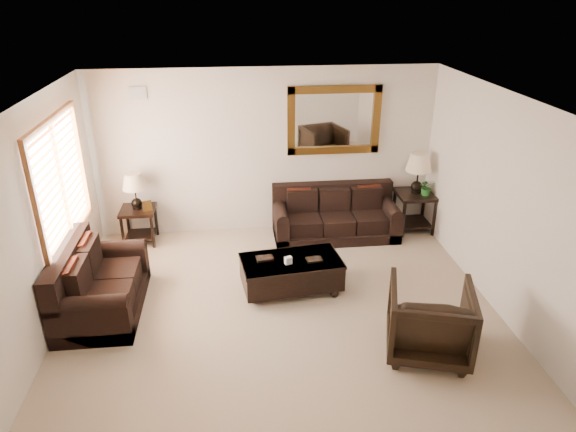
{
  "coord_description": "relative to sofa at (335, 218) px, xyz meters",
  "views": [
    {
      "loc": [
        -0.52,
        -5.47,
        3.86
      ],
      "look_at": [
        0.15,
        0.6,
        1.07
      ],
      "focal_mm": 32.0,
      "sensor_mm": 36.0,
      "label": 1
    }
  ],
  "objects": [
    {
      "name": "room",
      "position": [
        -1.1,
        -2.1,
        1.05
      ],
      "size": [
        5.51,
        5.01,
        2.71
      ],
      "color": "gray",
      "rests_on": "ground"
    },
    {
      "name": "window",
      "position": [
        -3.8,
        -1.2,
        1.25
      ],
      "size": [
        0.07,
        1.96,
        1.66
      ],
      "color": "white",
      "rests_on": "room"
    },
    {
      "name": "mirror",
      "position": [
        0.0,
        0.37,
        1.55
      ],
      "size": [
        1.5,
        0.06,
        1.1
      ],
      "color": "#442C0D",
      "rests_on": "room"
    },
    {
      "name": "air_vent",
      "position": [
        -3.0,
        0.38,
        2.05
      ],
      "size": [
        0.25,
        0.02,
        0.18
      ],
      "primitive_type": "cube",
      "color": "#999999",
      "rests_on": "room"
    },
    {
      "name": "sofa",
      "position": [
        0.0,
        0.0,
        0.0
      ],
      "size": [
        2.02,
        0.87,
        0.83
      ],
      "color": "black",
      "rests_on": "room"
    },
    {
      "name": "loveseat",
      "position": [
        -3.42,
        -1.8,
        0.03
      ],
      "size": [
        0.94,
        1.59,
        0.89
      ],
      "rotation": [
        0.0,
        0.0,
        1.57
      ],
      "color": "black",
      "rests_on": "room"
    },
    {
      "name": "end_table_left",
      "position": [
        -3.17,
        0.09,
        0.47
      ],
      "size": [
        0.54,
        0.54,
        1.18
      ],
      "color": "black",
      "rests_on": "room"
    },
    {
      "name": "end_table_right",
      "position": [
        1.37,
        0.05,
        0.58
      ],
      "size": [
        0.61,
        0.61,
        1.35
      ],
      "color": "black",
      "rests_on": "room"
    },
    {
      "name": "coffee_table",
      "position": [
        -0.92,
        -1.58,
        -0.02
      ],
      "size": [
        1.42,
        0.87,
        0.57
      ],
      "rotation": [
        0.0,
        0.0,
        0.12
      ],
      "color": "black",
      "rests_on": "room"
    },
    {
      "name": "armchair",
      "position": [
        0.47,
        -3.05,
        0.16
      ],
      "size": [
        1.1,
        1.06,
        0.93
      ],
      "primitive_type": "imported",
      "rotation": [
        0.0,
        0.0,
        2.85
      ],
      "color": "black",
      "rests_on": "floor"
    },
    {
      "name": "potted_plant",
      "position": [
        1.5,
        -0.06,
        0.48
      ],
      "size": [
        0.3,
        0.32,
        0.22
      ],
      "primitive_type": "imported",
      "rotation": [
        0.0,
        0.0,
        -0.18
      ],
      "color": "#1F581E",
      "rests_on": "end_table_right"
    }
  ]
}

